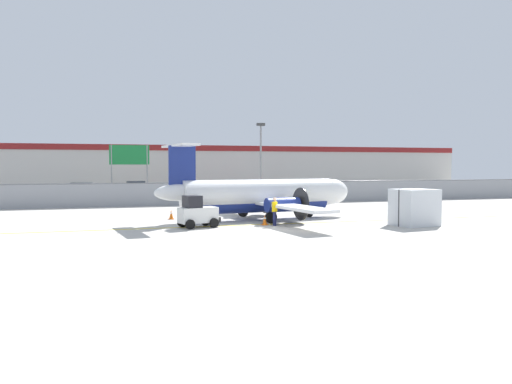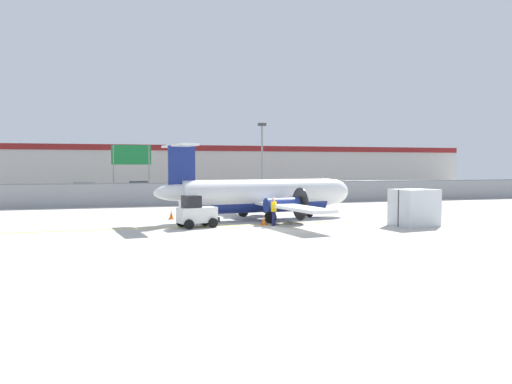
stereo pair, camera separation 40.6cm
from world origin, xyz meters
The scene contains 17 objects.
ground_plane centered at (0.00, 2.00, 0.00)m, with size 140.00×140.00×0.01m.
perimeter_fence centered at (0.00, 18.00, 1.12)m, with size 98.00×0.10×2.10m.
parking_lot_strip centered at (0.00, 29.50, 0.06)m, with size 98.00×17.00×0.12m.
background_building centered at (0.00, 47.99, 3.26)m, with size 91.00×8.10×6.50m.
commuter_airplane centered at (0.19, 4.74, 1.60)m, with size 14.11×16.06×4.92m.
baggage_tug centered at (-4.82, 1.73, 0.86)m, with size 2.53×1.84×1.88m.
ground_crew_worker centered at (-0.21, 1.23, 0.95)m, with size 0.47×0.50×1.70m.
cargo_container centered at (7.92, -1.05, 1.10)m, with size 2.68×2.34×2.20m.
traffic_cone_near_left centered at (-5.75, 6.60, 0.31)m, with size 0.36×0.36×0.64m.
traffic_cone_near_right centered at (-0.68, 1.71, 0.31)m, with size 0.36×0.36×0.64m.
parked_car_0 centered at (-12.83, 32.01, 0.89)m, with size 4.33×2.27×1.58m.
parked_car_1 centered at (-6.52, 35.35, 0.89)m, with size 4.21×2.02×1.58m.
parked_car_2 centered at (0.58, 34.14, 0.89)m, with size 4.25×2.09×1.58m.
parked_car_3 centered at (7.66, 35.15, 0.89)m, with size 4.20×2.01×1.58m.
parked_car_4 centered at (14.39, 26.93, 0.89)m, with size 4.21×2.01×1.58m.
apron_light_pole centered at (2.90, 14.25, 4.30)m, with size 0.70×0.30×7.27m.
highway_sign centered at (-7.90, 20.46, 4.14)m, with size 3.60×0.14×5.50m.
Camera 2 is at (-9.33, -27.20, 3.65)m, focal length 35.00 mm.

